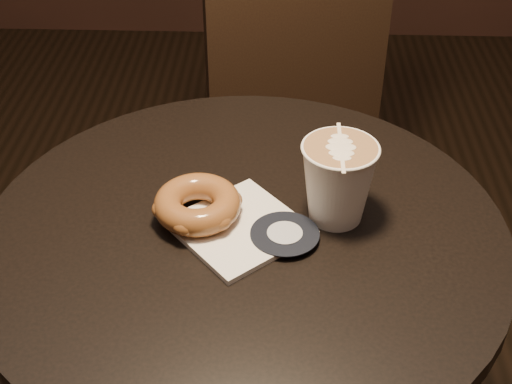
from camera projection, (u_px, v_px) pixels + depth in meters
cafe_table at (245, 329)px, 1.06m from camera, size 0.70×0.70×0.75m
chair at (307, 114)px, 1.54m from camera, size 0.49×0.49×1.01m
pastry_bag at (240, 228)px, 0.93m from camera, size 0.21×0.21×0.01m
doughnut at (197, 204)px, 0.94m from camera, size 0.12×0.12×0.04m
latte_cup at (338, 183)px, 0.93m from camera, size 0.10×0.10×0.11m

